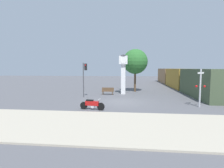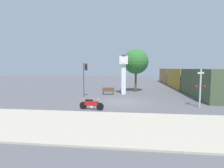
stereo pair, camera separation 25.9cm
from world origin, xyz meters
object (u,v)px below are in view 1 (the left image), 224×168
Objects in this scene: railroad_crossing_signal at (200,86)px; street_tree at (135,62)px; motorcycle at (92,104)px; freight_train at (179,78)px; clock_tower at (123,68)px; traffic_light at (85,74)px; bench at (108,91)px.

street_tree reaches higher than railroad_crossing_signal.
motorcycle is 22.14m from freight_train.
railroad_crossing_signal is at bearing -45.78° from clock_tower.
clock_tower is 1.29× the size of traffic_light.
clock_tower is 3.27m from street_tree.
railroad_crossing_signal is 11.73m from street_tree.
railroad_crossing_signal is at bearing -98.86° from freight_train.
freight_train reaches higher than motorcycle.
bench is at bearing -159.30° from clock_tower.
street_tree is (3.85, 12.03, 4.00)m from motorcycle.
motorcycle is at bearing -91.32° from bench.
freight_train is (11.96, 18.59, 1.24)m from motorcycle.
clock_tower is at bearing 134.22° from railroad_crossing_signal.
freight_train is 16.78m from railroad_crossing_signal.
motorcycle is 0.40× the size of clock_tower.
traffic_light is at bearing -136.70° from street_tree.
railroad_crossing_signal is at bearing -61.16° from street_tree.
railroad_crossing_signal is 0.54× the size of street_tree.
clock_tower reaches higher than freight_train.
clock_tower is 0.17× the size of freight_train.
traffic_light is 4.17m from bench.
railroad_crossing_signal reaches higher than motorcycle.
motorcycle is at bearing -103.27° from clock_tower.
motorcycle is 9.69m from railroad_crossing_signal.
traffic_light is at bearing 119.16° from motorcycle.
freight_train is at bearing 81.14° from railroad_crossing_signal.
motorcycle is 13.25m from street_tree.
street_tree reaches higher than clock_tower.
traffic_light is 2.59× the size of bench.
freight_train is 19.73× the size of bench.
traffic_light is 0.66× the size of street_tree.
bench is (-9.17, 6.60, -1.39)m from railroad_crossing_signal.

